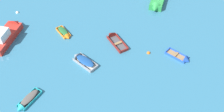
# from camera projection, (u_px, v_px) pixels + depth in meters

# --- Properties ---
(motor_launch_red_outer_right) EXTENTS (4.35, 6.38, 2.26)m
(motor_launch_red_outer_right) POSITION_uv_depth(u_px,v_px,m) (7.00, 34.00, 32.92)
(motor_launch_red_outer_right) COLOR red
(motor_launch_red_outer_right) RESTS_ON ground_plane
(rowboat_maroon_far_back) EXTENTS (2.25, 3.98, 1.15)m
(rowboat_maroon_far_back) POSITION_uv_depth(u_px,v_px,m) (113.00, 38.00, 33.08)
(rowboat_maroon_far_back) COLOR #4C4C51
(rowboat_maroon_far_back) RESTS_ON ground_plane
(rowboat_turquoise_distant_center) EXTENTS (2.82, 2.88, 0.91)m
(rowboat_turquoise_distant_center) POSITION_uv_depth(u_px,v_px,m) (26.00, 102.00, 26.25)
(rowboat_turquoise_distant_center) COLOR #4C4C51
(rowboat_turquoise_distant_center) RESTS_ON ground_plane
(rowboat_grey_near_right) EXTENTS (2.93, 3.45, 1.15)m
(rowboat_grey_near_right) POSITION_uv_depth(u_px,v_px,m) (82.00, 60.00, 30.31)
(rowboat_grey_near_right) COLOR beige
(rowboat_grey_near_right) RESTS_ON ground_plane
(rowboat_blue_far_left) EXTENTS (2.65, 3.02, 1.02)m
(rowboat_blue_far_left) POSITION_uv_depth(u_px,v_px,m) (183.00, 59.00, 30.60)
(rowboat_blue_far_left) COLOR #99754C
(rowboat_blue_far_left) RESTS_ON ground_plane
(rowboat_orange_cluster_outer) EXTENTS (1.92, 2.91, 0.86)m
(rowboat_orange_cluster_outer) POSITION_uv_depth(u_px,v_px,m) (65.00, 34.00, 33.57)
(rowboat_orange_cluster_outer) COLOR beige
(rowboat_orange_cluster_outer) RESTS_ON ground_plane
(mooring_buoy_central) EXTENTS (0.44, 0.44, 0.44)m
(mooring_buoy_central) POSITION_uv_depth(u_px,v_px,m) (149.00, 53.00, 31.44)
(mooring_buoy_central) COLOR orange
(mooring_buoy_central) RESTS_ON ground_plane
(mooring_buoy_between_boats_right) EXTENTS (0.45, 0.45, 0.45)m
(mooring_buoy_between_boats_right) POSITION_uv_depth(u_px,v_px,m) (17.00, 13.00, 37.08)
(mooring_buoy_between_boats_right) COLOR silver
(mooring_buoy_between_boats_right) RESTS_ON ground_plane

